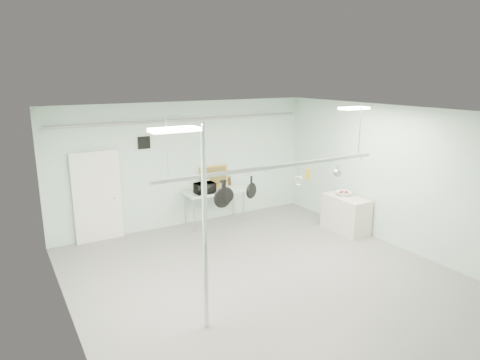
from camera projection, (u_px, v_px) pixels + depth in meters
floor at (274, 284)px, 8.08m from camera, size 8.00×8.00×0.00m
ceiling at (277, 114)px, 7.30m from camera, size 7.00×8.00×0.02m
back_wall at (187, 164)px, 11.03m from camera, size 7.00×0.02×3.20m
right_wall at (406, 180)px, 9.40m from camera, size 0.02×8.00×3.20m
door at (97, 198)px, 9.99m from camera, size 1.10×0.10×2.20m
wall_vent at (144, 143)px, 10.31m from camera, size 0.30×0.04×0.30m
conduit_pipe at (187, 120)px, 10.67m from camera, size 6.60×0.07×0.07m
chrome_pole at (205, 231)px, 6.35m from camera, size 0.08×0.08×3.20m
prep_table at (215, 193)px, 11.18m from camera, size 1.60×0.70×0.91m
side_cabinet at (346, 214)px, 10.69m from camera, size 0.60×1.20×0.90m
pot_rack at (276, 165)px, 7.89m from camera, size 4.80×0.06×1.00m
light_panel_left at (175, 130)px, 5.56m from camera, size 0.65×0.30×0.05m
light_panel_right at (354, 108)px, 8.99m from camera, size 0.65×0.30×0.05m
microwave at (205, 188)px, 10.87m from camera, size 0.50×0.34×0.27m
coffee_canister at (223, 186)px, 11.19m from camera, size 0.21×0.21×0.21m
painting_large at (214, 177)px, 11.42m from camera, size 0.79×0.18×0.58m
painting_small at (226, 181)px, 11.63m from camera, size 0.30×0.09×0.25m
fruit_bowl at (344, 193)px, 10.72m from camera, size 0.51×0.51×0.10m
skillet_left at (223, 194)px, 7.43m from camera, size 0.38×0.10×0.50m
skillet_mid at (225, 191)px, 7.45m from camera, size 0.30×0.18×0.42m
skillet_right at (251, 187)px, 7.71m from camera, size 0.29×0.17×0.41m
whisk at (299, 178)px, 8.23m from camera, size 0.19×0.19×0.34m
grater at (308, 174)px, 8.33m from camera, size 0.10×0.03×0.24m
saucepan at (337, 170)px, 8.71m from camera, size 0.16×0.11×0.25m
fruit_cluster at (344, 192)px, 10.71m from camera, size 0.24×0.24×0.09m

